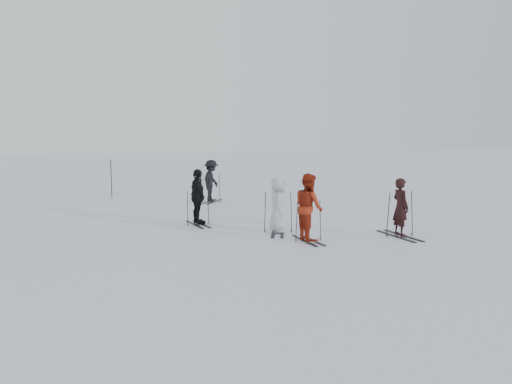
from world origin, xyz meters
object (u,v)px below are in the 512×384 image
Objects in this scene: skier_grey at (278,205)px; piste_marker at (111,179)px; skier_near_dark at (400,208)px; skier_red at (309,208)px; skier_uphill_left at (198,197)px; skier_uphill_far at (211,181)px.

skier_grey is 10.71m from piste_marker.
skier_near_dark is 1.00× the size of skier_grey.
skier_red reaches higher than skier_near_dark.
piste_marker is at bearing 22.22° from skier_red.
skier_red is at bearing -152.48° from skier_uphill_left.
skier_red is 8.39m from skier_uphill_far.
skier_uphill_left reaches higher than piste_marker.
skier_uphill_left is (-2.14, 1.84, 0.07)m from skier_grey.
skier_grey is at bearing -141.76° from skier_uphill_far.
skier_near_dark is 0.93× the size of skier_uphill_left.
skier_grey is 0.95× the size of piste_marker.
skier_uphill_far is at bearing -26.04° from skier_uphill_left.
skier_uphill_left is 1.02× the size of piste_marker.
skier_grey is at bearing 15.19° from skier_red.
skier_grey is at bearing -61.68° from piste_marker.
skier_red is (-2.74, 0.08, 0.09)m from skier_near_dark.
skier_uphill_far is (-4.12, 8.36, 0.06)m from skier_near_dark.
skier_uphill_left is at bearing 34.74° from skier_red.
skier_grey is 0.92× the size of skier_uphill_left.
skier_near_dark is 9.32m from skier_uphill_far.
skier_red is at bearing -139.61° from skier_uphill_far.
skier_grey is at bearing -143.02° from skier_uphill_left.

